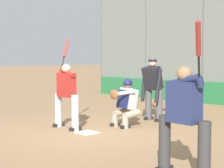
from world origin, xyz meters
TOP-DOWN VIEW (x-y plane):
  - ground_plane at (0.00, 0.00)m, footprint 160.00×160.00m
  - home_plate_marker at (0.00, 0.00)m, footprint 0.43×0.43m
  - batter_at_plate at (0.76, -0.00)m, footprint 1.00×0.66m
  - catcher_behind_plate at (-0.04, -1.20)m, footprint 0.64×0.77m
  - umpire_home at (0.06, -2.37)m, footprint 0.68×0.43m
  - batter_on_deck at (-3.38, 1.10)m, footprint 0.98×0.66m
  - spare_bat_near_backstop at (1.05, -4.23)m, footprint 0.82×0.31m
  - spare_bat_by_padding at (2.13, -4.87)m, footprint 0.67×0.58m

SIDE VIEW (x-z plane):
  - ground_plane at x=0.00m, z-range 0.00..0.00m
  - home_plate_marker at x=0.00m, z-range 0.00..0.01m
  - spare_bat_near_backstop at x=1.05m, z-range 0.00..0.07m
  - spare_bat_by_padding at x=2.13m, z-range 0.00..0.07m
  - catcher_behind_plate at x=-0.04m, z-range 0.02..1.20m
  - batter_at_plate at x=0.76m, z-range -0.24..1.93m
  - batter_on_deck at x=-3.38m, z-range -0.21..1.92m
  - umpire_home at x=0.06m, z-range 0.06..1.73m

